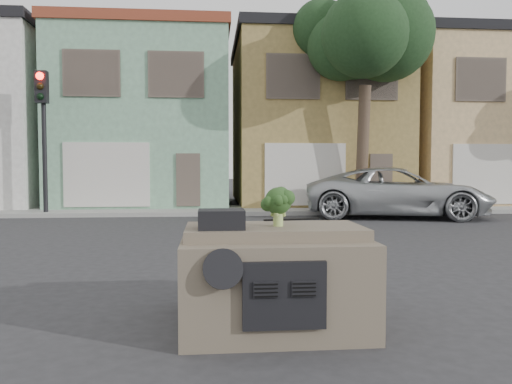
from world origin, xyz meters
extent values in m
plane|color=#303033|center=(0.00, 0.00, 0.00)|extent=(120.00, 120.00, 0.00)
cube|color=gray|center=(0.00, 10.50, 0.07)|extent=(40.00, 3.00, 0.15)
cube|color=#7CAD8B|center=(-3.50, 14.50, 3.77)|extent=(7.20, 8.20, 7.55)
cube|color=olive|center=(4.00, 14.50, 3.77)|extent=(7.20, 8.20, 7.55)
cube|color=#D7B17A|center=(11.50, 14.50, 3.77)|extent=(7.20, 8.20, 7.55)
imported|color=#B5B9BC|center=(5.72, 8.11, 0.00)|extent=(6.74, 4.28, 1.73)
cube|color=black|center=(-6.50, 9.50, 2.55)|extent=(0.40, 0.40, 5.10)
cube|color=#1D391B|center=(5.00, 9.80, 4.25)|extent=(4.40, 4.00, 8.50)
cube|color=#685C4B|center=(0.00, -3.00, 0.56)|extent=(2.00, 1.80, 1.12)
cube|color=black|center=(-0.58, -3.35, 1.22)|extent=(0.48, 0.38, 0.20)
cube|color=black|center=(0.28, -2.62, 1.13)|extent=(0.69, 0.15, 0.02)
cube|color=#1F3A17|center=(0.04, -3.18, 1.34)|extent=(0.50, 0.50, 0.43)
camera|label=1|loc=(-0.69, -8.54, 1.78)|focal=35.00mm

